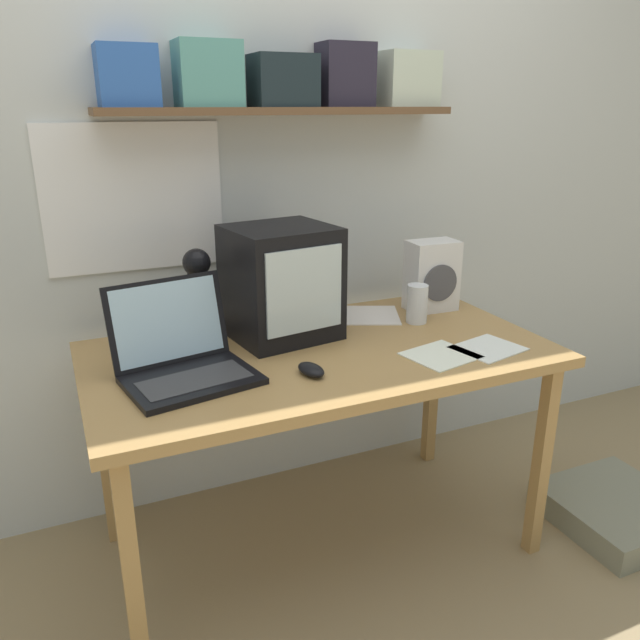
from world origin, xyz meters
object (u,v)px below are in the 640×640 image
(loose_paper_near_monitor, at_px, (364,315))
(desk_lamp, at_px, (196,282))
(laptop, at_px, (181,354))
(floor_cushion, at_px, (616,510))
(crt_monitor, at_px, (281,283))
(juice_glass, at_px, (417,306))
(space_heater, at_px, (432,276))
(corner_desk, at_px, (320,368))
(computer_mouse, at_px, (311,370))
(open_notebook, at_px, (441,355))
(printed_handout, at_px, (488,348))

(loose_paper_near_monitor, bearing_deg, desk_lamp, -179.76)
(laptop, xyz_separation_m, loose_paper_near_monitor, (0.73, 0.27, -0.06))
(floor_cushion, bearing_deg, laptop, 168.23)
(crt_monitor, bearing_deg, juice_glass, -16.31)
(floor_cushion, bearing_deg, crt_monitor, 155.85)
(crt_monitor, bearing_deg, space_heater, -4.67)
(corner_desk, relative_size, floor_cushion, 3.22)
(loose_paper_near_monitor, xyz_separation_m, floor_cushion, (0.79, -0.58, -0.70))
(laptop, bearing_deg, computer_mouse, -33.59)
(corner_desk, distance_m, open_notebook, 0.39)
(open_notebook, relative_size, floor_cushion, 0.52)
(computer_mouse, bearing_deg, space_heater, 30.04)
(corner_desk, xyz_separation_m, crt_monitor, (-0.07, 0.17, 0.25))
(computer_mouse, distance_m, loose_paper_near_monitor, 0.57)
(desk_lamp, relative_size, loose_paper_near_monitor, 0.98)
(corner_desk, bearing_deg, desk_lamp, 144.44)
(laptop, bearing_deg, floor_cushion, -22.12)
(corner_desk, xyz_separation_m, space_heater, (0.56, 0.21, 0.20))
(space_heater, bearing_deg, crt_monitor, -173.97)
(corner_desk, relative_size, desk_lamp, 4.68)
(loose_paper_near_monitor, bearing_deg, open_notebook, -85.25)
(laptop, xyz_separation_m, computer_mouse, (0.34, -0.15, -0.05))
(desk_lamp, distance_m, printed_handout, 0.97)
(printed_handout, bearing_deg, laptop, 168.54)
(open_notebook, height_order, loose_paper_near_monitor, same)
(space_heater, xyz_separation_m, floor_cushion, (0.52, -0.55, -0.84))
(loose_paper_near_monitor, height_order, floor_cushion, loose_paper_near_monitor)
(juice_glass, height_order, open_notebook, juice_glass)
(space_heater, bearing_deg, juice_glass, -137.83)
(desk_lamp, distance_m, loose_paper_near_monitor, 0.65)
(space_heater, relative_size, printed_handout, 1.11)
(laptop, distance_m, space_heater, 1.03)
(desk_lamp, distance_m, open_notebook, 0.82)
(space_heater, bearing_deg, floor_cushion, -44.57)
(laptop, relative_size, juice_glass, 2.92)
(crt_monitor, relative_size, loose_paper_near_monitor, 1.16)
(desk_lamp, xyz_separation_m, computer_mouse, (0.23, -0.41, -0.18))
(laptop, relative_size, floor_cushion, 0.89)
(juice_glass, xyz_separation_m, computer_mouse, (-0.53, -0.27, -0.05))
(corner_desk, height_order, desk_lamp, desk_lamp)
(computer_mouse, xyz_separation_m, printed_handout, (0.60, -0.04, -0.01))
(computer_mouse, bearing_deg, loose_paper_near_monitor, 46.63)
(desk_lamp, bearing_deg, open_notebook, -48.30)
(desk_lamp, distance_m, space_heater, 0.89)
(juice_glass, xyz_separation_m, printed_handout, (0.07, -0.32, -0.06))
(crt_monitor, xyz_separation_m, printed_handout, (0.56, -0.39, -0.18))
(crt_monitor, height_order, space_heater, crt_monitor)
(crt_monitor, relative_size, space_heater, 1.41)
(juice_glass, distance_m, floor_cushion, 1.10)
(crt_monitor, relative_size, computer_mouse, 3.26)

